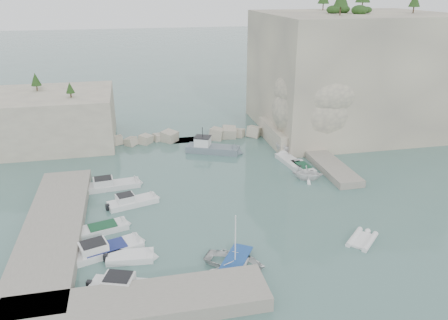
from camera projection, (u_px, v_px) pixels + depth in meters
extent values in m
plane|color=slate|center=(237.00, 210.00, 43.04)|extent=(400.00, 400.00, 0.00)
cube|color=beige|center=(350.00, 72.00, 65.26)|extent=(26.00, 22.00, 17.00)
cube|color=beige|center=(296.00, 133.00, 61.46)|extent=(8.00, 10.00, 2.50)
cube|color=beige|center=(54.00, 118.00, 60.47)|extent=(16.00, 14.00, 7.00)
cube|color=#9E9689|center=(53.00, 230.00, 38.58)|extent=(5.00, 24.00, 1.10)
cube|color=#9E9689|center=(138.00, 305.00, 29.53)|extent=(18.00, 4.00, 1.10)
cube|color=#9E9689|center=(322.00, 159.00, 54.62)|extent=(3.00, 16.00, 0.80)
cube|color=beige|center=(194.00, 135.00, 62.53)|extent=(28.00, 3.00, 1.40)
imported|color=white|center=(235.00, 265.00, 34.58)|extent=(6.03, 5.59, 1.02)
imported|color=white|center=(307.00, 179.00, 49.89)|extent=(4.33, 4.06, 1.82)
imported|color=white|center=(294.00, 154.00, 57.33)|extent=(5.22, 3.14, 1.89)
cylinder|color=white|center=(235.00, 237.00, 33.61)|extent=(0.10, 0.10, 4.20)
cone|color=#1E4219|center=(35.00, 79.00, 59.97)|extent=(1.40, 1.40, 1.75)
cone|color=#1E4219|center=(70.00, 88.00, 56.55)|extent=(1.12, 1.12, 1.40)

